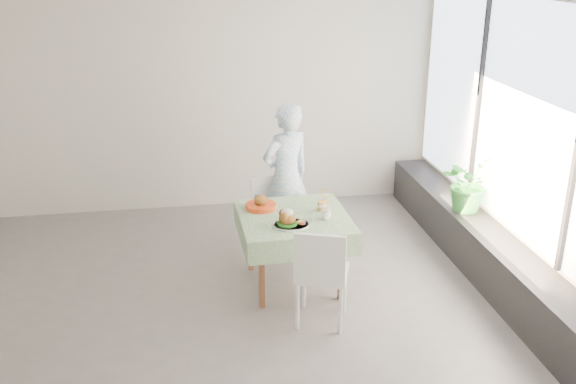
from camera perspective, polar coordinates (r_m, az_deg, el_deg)
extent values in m
plane|color=#605D5B|center=(6.23, -6.85, -9.70)|extent=(6.00, 6.00, 0.00)
cube|color=beige|center=(8.07, -8.25, 8.11)|extent=(6.00, 0.02, 2.80)
cube|color=beige|center=(3.37, -5.53, -10.64)|extent=(6.00, 0.02, 2.80)
cube|color=beige|center=(6.48, 20.15, 3.85)|extent=(0.02, 5.00, 2.80)
cube|color=#D1E0F9|center=(6.40, 20.19, 5.98)|extent=(0.01, 4.80, 2.18)
cube|color=black|center=(6.79, 17.47, -5.50)|extent=(0.40, 4.80, 0.50)
cube|color=brown|center=(6.19, 0.53, -2.38)|extent=(0.92, 0.92, 0.04)
cube|color=silver|center=(6.18, 0.53, -2.16)|extent=(1.07, 1.07, 0.01)
cube|color=white|center=(7.00, -1.35, -2.20)|extent=(0.45, 0.45, 0.04)
cube|color=white|center=(7.07, -1.82, -0.11)|extent=(0.38, 0.11, 0.38)
cube|color=white|center=(5.70, 3.05, -7.22)|extent=(0.56, 0.56, 0.04)
cube|color=white|center=(5.42, 2.83, -5.95)|extent=(0.43, 0.19, 0.44)
imported|color=#99CAF5|center=(7.00, -0.17, 1.39)|extent=(0.71, 0.61, 1.63)
cylinder|color=white|center=(5.95, 0.29, -2.95)|extent=(0.34, 0.34, 0.02)
cylinder|color=#134D14|center=(5.94, -0.08, -2.83)|extent=(0.19, 0.19, 0.02)
ellipsoid|color=brown|center=(5.92, -0.08, -2.36)|extent=(0.16, 0.14, 0.12)
ellipsoid|color=white|center=(5.89, -0.08, -1.87)|extent=(0.11, 0.11, 0.08)
cylinder|color=#A51D10|center=(5.94, 1.30, -2.72)|extent=(0.06, 0.06, 0.03)
cylinder|color=white|center=(6.29, 2.98, -1.10)|extent=(0.09, 0.09, 0.13)
cylinder|color=orange|center=(6.29, 2.98, -1.23)|extent=(0.08, 0.08, 0.09)
cylinder|color=white|center=(6.26, 3.00, -0.54)|extent=(0.09, 0.09, 0.01)
cylinder|color=gold|center=(6.25, 3.06, -0.15)|extent=(0.01, 0.03, 0.17)
cylinder|color=white|center=(6.10, 3.37, -1.80)|extent=(0.09, 0.09, 0.13)
cylinder|color=beige|center=(6.10, 3.37, -1.93)|extent=(0.08, 0.08, 0.10)
cylinder|color=white|center=(6.07, 3.39, -1.20)|extent=(0.10, 0.10, 0.01)
cylinder|color=gold|center=(6.06, 3.45, -0.78)|extent=(0.01, 0.03, 0.18)
cylinder|color=#BF3A13|center=(6.34, -2.44, -1.28)|extent=(0.30, 0.30, 0.05)
cylinder|color=white|center=(6.34, -2.44, -1.17)|extent=(0.26, 0.26, 0.02)
ellipsoid|color=brown|center=(6.32, -2.45, -0.75)|extent=(0.13, 0.13, 0.11)
imported|color=#33842C|center=(7.10, 15.69, 0.83)|extent=(0.75, 0.74, 0.63)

